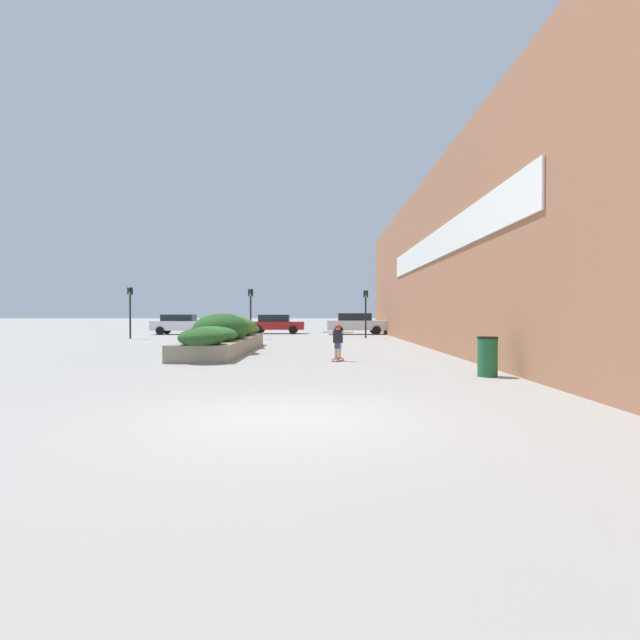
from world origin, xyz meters
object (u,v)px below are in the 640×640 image
(car_center_left, at_px, (178,324))
(traffic_light_left, at_px, (248,304))
(skateboarder, at_px, (336,338))
(traffic_light_right, at_px, (363,305))
(car_center_right, at_px, (354,323))
(trash_bin, at_px, (485,356))
(car_leftmost, at_px, (274,324))
(skateboard, at_px, (336,359))
(traffic_light_far_left, at_px, (127,303))
(car_rightmost, at_px, (440,323))

(car_center_left, distance_m, traffic_light_left, 9.15)
(skateboarder, relative_size, traffic_light_right, 0.37)
(skateboarder, bearing_deg, car_center_right, 108.62)
(car_center_right, xyz_separation_m, traffic_light_right, (0.18, -5.89, 1.28))
(skateboarder, bearing_deg, traffic_light_right, 105.75)
(skateboarder, distance_m, trash_bin, 5.42)
(car_leftmost, distance_m, car_center_right, 6.29)
(skateboard, height_order, car_center_right, car_center_right)
(trash_bin, bearing_deg, skateboarder, 131.81)
(traffic_light_right, bearing_deg, skateboard, -98.64)
(traffic_light_left, xyz_separation_m, traffic_light_far_left, (-7.53, 0.08, 0.07))
(car_center_left, height_order, traffic_light_right, traffic_light_right)
(car_leftmost, xyz_separation_m, traffic_light_left, (-0.87, -7.89, 1.36))
(skateboard, relative_size, trash_bin, 0.67)
(skateboard, bearing_deg, traffic_light_left, 133.14)
(skateboard, xyz_separation_m, car_center_right, (2.15, 21.23, 0.77))
(skateboarder, relative_size, trash_bin, 1.14)
(car_center_right, height_order, traffic_light_right, traffic_light_right)
(skateboard, bearing_deg, car_leftmost, 124.63)
(traffic_light_left, bearing_deg, car_center_right, 43.74)
(traffic_light_right, bearing_deg, traffic_light_left, -173.20)
(car_leftmost, bearing_deg, car_center_left, -79.52)
(car_rightmost, relative_size, traffic_light_far_left, 1.44)
(car_center_left, height_order, car_center_right, car_center_right)
(traffic_light_right, bearing_deg, car_center_right, 91.78)
(car_rightmost, relative_size, traffic_light_right, 1.51)
(trash_bin, relative_size, traffic_light_far_left, 0.31)
(car_leftmost, relative_size, traffic_light_right, 1.41)
(car_center_left, relative_size, traffic_light_far_left, 1.33)
(traffic_light_right, height_order, traffic_light_far_left, traffic_light_far_left)
(trash_bin, relative_size, car_leftmost, 0.23)
(trash_bin, height_order, car_leftmost, car_leftmost)
(trash_bin, distance_m, car_leftmost, 27.48)
(traffic_light_far_left, bearing_deg, traffic_light_right, 3.05)
(car_rightmost, height_order, traffic_light_right, traffic_light_right)
(traffic_light_right, xyz_separation_m, traffic_light_far_left, (-14.77, -0.79, 0.09))
(trash_bin, xyz_separation_m, car_center_right, (-1.46, 25.26, 0.33))
(skateboarder, relative_size, traffic_light_left, 0.37)
(car_center_right, xyz_separation_m, traffic_light_far_left, (-14.59, -6.68, 1.37))
(skateboarder, relative_size, car_center_right, 0.25)
(skateboarder, xyz_separation_m, car_center_left, (-11.12, 21.05, 0.00))
(trash_bin, bearing_deg, traffic_light_far_left, 130.83)
(car_center_left, bearing_deg, traffic_light_far_left, -11.53)
(car_center_left, bearing_deg, traffic_light_right, 66.97)
(trash_bin, distance_m, traffic_light_right, 19.47)
(skateboard, bearing_deg, car_center_right, 108.62)
(traffic_light_right, relative_size, traffic_light_far_left, 0.95)
(car_leftmost, bearing_deg, skateboard, 10.24)
(trash_bin, relative_size, car_center_left, 0.24)
(skateboarder, height_order, traffic_light_right, traffic_light_right)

